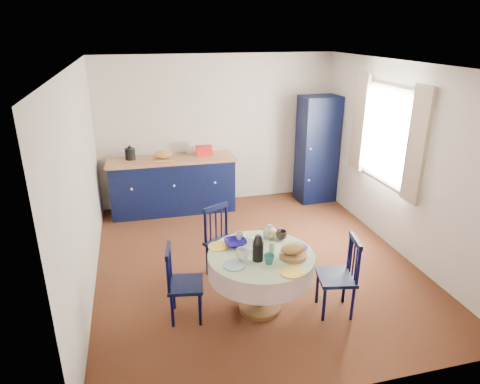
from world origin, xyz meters
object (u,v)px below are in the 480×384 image
at_px(mug_c, 281,235).
at_px(mug_d, 240,236).
at_px(chair_left, 182,283).
at_px(cobalt_bowl, 235,243).
at_px(pantry_cabinet, 317,150).
at_px(dining_table, 262,264).
at_px(chair_far, 223,241).
at_px(chair_right, 340,275).
at_px(mug_a, 242,254).
at_px(mug_b, 269,259).
at_px(kitchen_counter, 173,184).

bearing_deg(mug_c, mug_d, 169.90).
relative_size(chair_left, cobalt_bowl, 3.44).
height_order(pantry_cabinet, dining_table, pantry_cabinet).
xyz_separation_m(chair_left, chair_far, (0.59, 0.74, 0.03)).
height_order(chair_right, mug_a, chair_right).
bearing_deg(chair_far, mug_b, -101.72).
relative_size(pantry_cabinet, cobalt_bowl, 7.57).
bearing_deg(chair_left, mug_c, -70.43).
relative_size(kitchen_counter, mug_c, 16.67).
xyz_separation_m(dining_table, cobalt_bowl, (-0.22, 0.26, 0.14)).
bearing_deg(mug_a, kitchen_counter, 97.89).
relative_size(chair_left, mug_c, 6.73).
bearing_deg(mug_d, mug_b, -73.96).
bearing_deg(chair_right, chair_far, -123.47).
xyz_separation_m(chair_left, mug_b, (0.85, -0.27, 0.31)).
xyz_separation_m(chair_left, cobalt_bowl, (0.62, 0.19, 0.29)).
distance_m(pantry_cabinet, chair_left, 3.90).
bearing_deg(mug_b, kitchen_counter, 101.56).
bearing_deg(mug_b, mug_c, 58.28).
relative_size(chair_far, mug_b, 8.17).
bearing_deg(cobalt_bowl, mug_d, 54.89).
bearing_deg(chair_far, pantry_cabinet, 17.70).
bearing_deg(mug_c, kitchen_counter, 109.44).
bearing_deg(chair_far, dining_table, -98.90).
relative_size(dining_table, mug_a, 8.18).
relative_size(mug_c, mug_d, 1.20).
relative_size(kitchen_counter, mug_d, 20.02).
xyz_separation_m(mug_c, cobalt_bowl, (-0.53, -0.02, -0.02)).
height_order(dining_table, mug_b, dining_table).
distance_m(chair_far, cobalt_bowl, 0.60).
bearing_deg(mug_d, cobalt_bowl, -125.11).
bearing_deg(mug_a, mug_b, -36.45).
xyz_separation_m(chair_left, mug_c, (1.15, 0.21, 0.30)).
distance_m(pantry_cabinet, mug_d, 3.20).
bearing_deg(chair_far, mug_a, -114.27).
bearing_deg(chair_left, chair_far, -29.69).
bearing_deg(dining_table, chair_far, 107.44).
distance_m(chair_right, mug_b, 0.83).
xyz_separation_m(chair_far, chair_right, (1.04, -1.04, -0.00)).
relative_size(dining_table, chair_far, 1.27).
xyz_separation_m(dining_table, chair_left, (-0.84, 0.06, -0.14)).
bearing_deg(pantry_cabinet, cobalt_bowl, -131.55).
bearing_deg(mug_a, chair_left, 171.08).
bearing_deg(mug_d, kitchen_counter, 100.57).
relative_size(chair_left, mug_d, 8.08).
bearing_deg(mug_c, chair_far, 137.00).
height_order(mug_d, cobalt_bowl, mug_d).
distance_m(chair_right, cobalt_bowl, 1.16).
distance_m(chair_left, mug_a, 0.70).
relative_size(chair_right, mug_a, 6.40).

